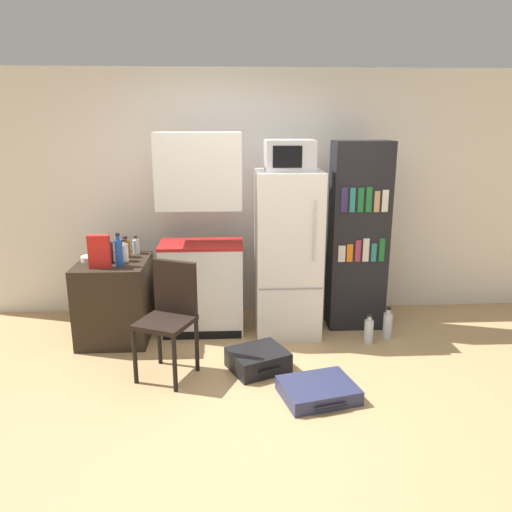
{
  "coord_description": "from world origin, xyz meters",
  "views": [
    {
      "loc": [
        -0.24,
        -3.34,
        2.05
      ],
      "look_at": [
        -0.02,
        0.85,
        0.91
      ],
      "focal_mm": 35.0,
      "sensor_mm": 36.0,
      "label": 1
    }
  ],
  "objects_px": {
    "refrigerator": "(288,254)",
    "microwave": "(289,155)",
    "water_bottle_front": "(388,325)",
    "side_table": "(115,300)",
    "bottle_wine_dark": "(108,252)",
    "bookshelf": "(358,237)",
    "water_bottle_middle": "(369,331)",
    "bottle_milk_white": "(124,252)",
    "suitcase_small_flat": "(318,390)",
    "bottle_blue_soda": "(119,252)",
    "bottle_clear_short": "(136,246)",
    "bowl": "(90,258)",
    "suitcase_large_flat": "(258,360)",
    "chair": "(170,309)",
    "bottle_amber_beer": "(126,248)",
    "kitchen_hutch": "(201,243)",
    "cereal_box": "(99,252)"
  },
  "relations": [
    {
      "from": "bottle_wine_dark",
      "to": "refrigerator",
      "type": "bearing_deg",
      "value": 3.73
    },
    {
      "from": "bottle_clear_short",
      "to": "kitchen_hutch",
      "type": "bearing_deg",
      "value": -13.65
    },
    {
      "from": "side_table",
      "to": "suitcase_small_flat",
      "type": "relative_size",
      "value": 1.21
    },
    {
      "from": "bottle_blue_soda",
      "to": "bottle_amber_beer",
      "type": "height_order",
      "value": "bottle_blue_soda"
    },
    {
      "from": "bottle_wine_dark",
      "to": "suitcase_small_flat",
      "type": "distance_m",
      "value": 2.28
    },
    {
      "from": "refrigerator",
      "to": "bottle_amber_beer",
      "type": "bearing_deg",
      "value": 176.65
    },
    {
      "from": "bookshelf",
      "to": "water_bottle_middle",
      "type": "height_order",
      "value": "bookshelf"
    },
    {
      "from": "chair",
      "to": "water_bottle_middle",
      "type": "relative_size",
      "value": 3.22
    },
    {
      "from": "water_bottle_middle",
      "to": "bookshelf",
      "type": "bearing_deg",
      "value": 93.97
    },
    {
      "from": "bottle_milk_white",
      "to": "kitchen_hutch",
      "type": "bearing_deg",
      "value": 9.3
    },
    {
      "from": "suitcase_small_flat",
      "to": "bowl",
      "type": "bearing_deg",
      "value": 134.24
    },
    {
      "from": "side_table",
      "to": "bottle_blue_soda",
      "type": "distance_m",
      "value": 0.55
    },
    {
      "from": "bookshelf",
      "to": "suitcase_small_flat",
      "type": "distance_m",
      "value": 1.76
    },
    {
      "from": "bottle_blue_soda",
      "to": "water_bottle_middle",
      "type": "height_order",
      "value": "bottle_blue_soda"
    },
    {
      "from": "kitchen_hutch",
      "to": "suitcase_large_flat",
      "type": "xyz_separation_m",
      "value": [
        0.51,
        -0.86,
        -0.82
      ]
    },
    {
      "from": "suitcase_small_flat",
      "to": "water_bottle_middle",
      "type": "distance_m",
      "value": 1.14
    },
    {
      "from": "bowl",
      "to": "water_bottle_middle",
      "type": "height_order",
      "value": "bowl"
    },
    {
      "from": "bottle_clear_short",
      "to": "bottle_amber_beer",
      "type": "height_order",
      "value": "bottle_amber_beer"
    },
    {
      "from": "kitchen_hutch",
      "to": "cereal_box",
      "type": "xyz_separation_m",
      "value": [
        -0.89,
        -0.34,
        0.01
      ]
    },
    {
      "from": "bottle_blue_soda",
      "to": "water_bottle_front",
      "type": "distance_m",
      "value": 2.64
    },
    {
      "from": "bottle_blue_soda",
      "to": "bottle_clear_short",
      "type": "relative_size",
      "value": 1.75
    },
    {
      "from": "bowl",
      "to": "suitcase_large_flat",
      "type": "relative_size",
      "value": 0.3
    },
    {
      "from": "bottle_amber_beer",
      "to": "cereal_box",
      "type": "relative_size",
      "value": 0.68
    },
    {
      "from": "bowl",
      "to": "suitcase_large_flat",
      "type": "xyz_separation_m",
      "value": [
        1.55,
        -0.76,
        -0.71
      ]
    },
    {
      "from": "suitcase_large_flat",
      "to": "water_bottle_front",
      "type": "bearing_deg",
      "value": -0.58
    },
    {
      "from": "bottle_blue_soda",
      "to": "water_bottle_front",
      "type": "bearing_deg",
      "value": 0.03
    },
    {
      "from": "bottle_clear_short",
      "to": "bottle_amber_beer",
      "type": "bearing_deg",
      "value": -119.96
    },
    {
      "from": "chair",
      "to": "water_bottle_middle",
      "type": "height_order",
      "value": "chair"
    },
    {
      "from": "bottle_clear_short",
      "to": "bowl",
      "type": "relative_size",
      "value": 1.0
    },
    {
      "from": "refrigerator",
      "to": "suitcase_small_flat",
      "type": "relative_size",
      "value": 2.51
    },
    {
      "from": "bottle_milk_white",
      "to": "suitcase_small_flat",
      "type": "relative_size",
      "value": 0.32
    },
    {
      "from": "bottle_blue_soda",
      "to": "bottle_clear_short",
      "type": "height_order",
      "value": "bottle_blue_soda"
    },
    {
      "from": "microwave",
      "to": "bottle_clear_short",
      "type": "xyz_separation_m",
      "value": [
        -1.49,
        0.22,
        -0.9
      ]
    },
    {
      "from": "cereal_box",
      "to": "water_bottle_middle",
      "type": "relative_size",
      "value": 1.02
    },
    {
      "from": "water_bottle_front",
      "to": "refrigerator",
      "type": "bearing_deg",
      "value": 167.08
    },
    {
      "from": "bowl",
      "to": "water_bottle_middle",
      "type": "relative_size",
      "value": 0.59
    },
    {
      "from": "side_table",
      "to": "bottle_clear_short",
      "type": "bearing_deg",
      "value": 58.58
    },
    {
      "from": "bottle_blue_soda",
      "to": "refrigerator",
      "type": "bearing_deg",
      "value": 8.07
    },
    {
      "from": "bowl",
      "to": "kitchen_hutch",
      "type": "bearing_deg",
      "value": 5.68
    },
    {
      "from": "bottle_milk_white",
      "to": "suitcase_large_flat",
      "type": "distance_m",
      "value": 1.63
    },
    {
      "from": "water_bottle_front",
      "to": "side_table",
      "type": "bearing_deg",
      "value": 176.65
    },
    {
      "from": "bookshelf",
      "to": "water_bottle_front",
      "type": "height_order",
      "value": "bookshelf"
    },
    {
      "from": "suitcase_large_flat",
      "to": "refrigerator",
      "type": "bearing_deg",
      "value": 42.8
    },
    {
      "from": "refrigerator",
      "to": "microwave",
      "type": "xyz_separation_m",
      "value": [
        -0.0,
        -0.0,
        0.94
      ]
    },
    {
      "from": "microwave",
      "to": "chair",
      "type": "height_order",
      "value": "microwave"
    },
    {
      "from": "bottle_clear_short",
      "to": "bottle_amber_beer",
      "type": "xyz_separation_m",
      "value": [
        -0.08,
        -0.13,
        0.01
      ]
    },
    {
      "from": "bottle_amber_beer",
      "to": "water_bottle_middle",
      "type": "height_order",
      "value": "bottle_amber_beer"
    },
    {
      "from": "bottle_wine_dark",
      "to": "bottle_milk_white",
      "type": "bearing_deg",
      "value": 23.19
    },
    {
      "from": "bottle_milk_white",
      "to": "suitcase_small_flat",
      "type": "bearing_deg",
      "value": -36.11
    },
    {
      "from": "bottle_milk_white",
      "to": "bottle_amber_beer",
      "type": "bearing_deg",
      "value": 93.48
    }
  ]
}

